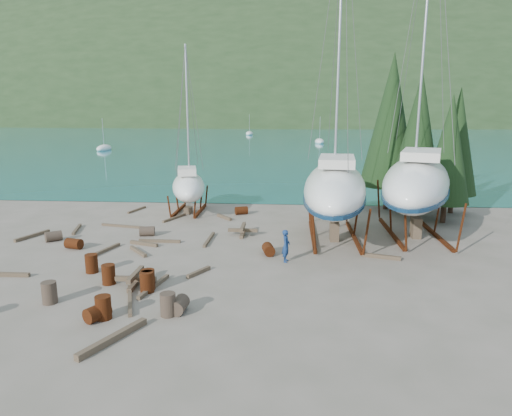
# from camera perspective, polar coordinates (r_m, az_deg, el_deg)

# --- Properties ---
(ground) EXTENTS (600.00, 600.00, 0.00)m
(ground) POSITION_cam_1_polar(r_m,az_deg,el_deg) (22.32, -5.47, -7.47)
(ground) COLOR #665F50
(ground) RESTS_ON ground
(bay_water) EXTENTS (700.00, 700.00, 0.00)m
(bay_water) POSITION_cam_1_polar(r_m,az_deg,el_deg) (335.78, 3.72, 11.11)
(bay_water) COLOR #1A6782
(bay_water) RESTS_ON ground
(far_hill) EXTENTS (800.00, 360.00, 110.00)m
(far_hill) POSITION_cam_1_polar(r_m,az_deg,el_deg) (340.78, 3.73, 11.12)
(far_hill) COLOR #21351A
(far_hill) RESTS_ON ground
(far_house_left) EXTENTS (6.60, 5.60, 5.60)m
(far_house_left) POSITION_cam_1_polar(r_m,az_deg,el_deg) (220.14, -12.77, 10.91)
(far_house_left) COLOR beige
(far_house_left) RESTS_ON ground
(far_house_center) EXTENTS (6.60, 5.60, 5.60)m
(far_house_center) POSITION_cam_1_polar(r_m,az_deg,el_deg) (212.05, -2.18, 11.16)
(far_house_center) COLOR beige
(far_house_center) RESTS_ON ground
(far_house_right) EXTENTS (6.60, 5.60, 5.60)m
(far_house_right) POSITION_cam_1_polar(r_m,az_deg,el_deg) (212.37, 11.61, 10.92)
(far_house_right) COLOR beige
(far_house_right) RESTS_ON ground
(cypress_near_right) EXTENTS (3.60, 3.60, 10.00)m
(cypress_near_right) POSITION_cam_1_polar(r_m,az_deg,el_deg) (33.90, 19.61, 8.70)
(cypress_near_right) COLOR black
(cypress_near_right) RESTS_ON ground
(cypress_mid_right) EXTENTS (3.06, 3.06, 8.50)m
(cypress_mid_right) POSITION_cam_1_polar(r_m,az_deg,el_deg) (32.48, 22.98, 6.76)
(cypress_mid_right) COLOR black
(cypress_mid_right) RESTS_ON ground
(cypress_back_left) EXTENTS (4.14, 4.14, 11.50)m
(cypress_back_left) POSITION_cam_1_polar(r_m,az_deg,el_deg) (35.46, 16.50, 10.45)
(cypress_back_left) COLOR black
(cypress_back_left) RESTS_ON ground
(cypress_far_right) EXTENTS (3.24, 3.24, 9.00)m
(cypress_far_right) POSITION_cam_1_polar(r_m,az_deg,el_deg) (35.78, 23.81, 7.59)
(cypress_far_right) COLOR black
(cypress_far_right) RESTS_ON ground
(moored_boat_left) EXTENTS (2.00, 5.00, 6.05)m
(moored_boat_left) POSITION_cam_1_polar(r_m,az_deg,el_deg) (87.71, -18.46, 7.09)
(moored_boat_left) COLOR white
(moored_boat_left) RESTS_ON ground
(moored_boat_mid) EXTENTS (2.00, 5.00, 6.05)m
(moored_boat_mid) POSITION_cam_1_polar(r_m,az_deg,el_deg) (101.13, 7.94, 8.23)
(moored_boat_mid) COLOR white
(moored_boat_mid) RESTS_ON ground
(moored_boat_far) EXTENTS (2.00, 5.00, 6.05)m
(moored_boat_far) POSITION_cam_1_polar(r_m,az_deg,el_deg) (131.40, -0.84, 9.29)
(moored_boat_far) COLOR white
(moored_boat_far) RESTS_ON ground
(large_sailboat_near) EXTENTS (4.73, 12.28, 18.86)m
(large_sailboat_near) POSITION_cam_1_polar(r_m,az_deg,el_deg) (26.94, 9.83, 2.54)
(large_sailboat_near) COLOR white
(large_sailboat_near) RESTS_ON ground
(large_sailboat_far) EXTENTS (7.41, 13.15, 19.97)m
(large_sailboat_far) POSITION_cam_1_polar(r_m,az_deg,el_deg) (28.75, 19.42, 3.08)
(large_sailboat_far) COLOR white
(large_sailboat_far) RESTS_ON ground
(small_sailboat_shore) EXTENTS (3.97, 7.79, 11.91)m
(small_sailboat_shore) POSITION_cam_1_polar(r_m,az_deg,el_deg) (33.82, -8.44, 2.74)
(small_sailboat_shore) COLOR white
(small_sailboat_shore) RESTS_ON ground
(worker) EXTENTS (0.46, 0.64, 1.65)m
(worker) POSITION_cam_1_polar(r_m,az_deg,el_deg) (22.90, 3.77, -4.74)
(worker) COLOR navy
(worker) RESTS_ON ground
(drum_1) EXTENTS (0.64, 0.92, 0.58)m
(drum_1) POSITION_cam_1_polar(r_m,az_deg,el_deg) (17.83, -9.58, -11.88)
(drum_1) COLOR #2D2823
(drum_1) RESTS_ON ground
(drum_2) EXTENTS (1.00, 0.78, 0.58)m
(drum_2) POSITION_cam_1_polar(r_m,az_deg,el_deg) (26.97, -21.81, -4.16)
(drum_2) COLOR #512C0D
(drum_2) RESTS_ON ground
(drum_3) EXTENTS (0.58, 0.58, 0.88)m
(drum_3) POSITION_cam_1_polar(r_m,az_deg,el_deg) (17.93, -18.54, -11.71)
(drum_3) COLOR #512C0D
(drum_3) RESTS_ON ground
(drum_4) EXTENTS (1.03, 0.86, 0.58)m
(drum_4) POSITION_cam_1_polar(r_m,az_deg,el_deg) (33.06, -1.84, -0.31)
(drum_4) COLOR #512C0D
(drum_4) RESTS_ON ground
(drum_5) EXTENTS (0.58, 0.58, 0.88)m
(drum_5) POSITION_cam_1_polar(r_m,az_deg,el_deg) (17.58, -10.95, -11.76)
(drum_5) COLOR #2D2823
(drum_5) RESTS_ON ground
(drum_6) EXTENTS (0.76, 0.99, 0.58)m
(drum_6) POSITION_cam_1_polar(r_m,az_deg,el_deg) (24.08, 1.57, -5.19)
(drum_6) COLOR #512C0D
(drum_6) RESTS_ON ground
(drum_8) EXTENTS (0.58, 0.58, 0.88)m
(drum_8) POSITION_cam_1_polar(r_m,az_deg,el_deg) (22.85, -19.86, -6.54)
(drum_8) COLOR #512C0D
(drum_8) RESTS_ON ground
(drum_9) EXTENTS (0.97, 0.74, 0.58)m
(drum_9) POSITION_cam_1_polar(r_m,az_deg,el_deg) (28.32, -13.45, -2.83)
(drum_9) COLOR #2D2823
(drum_9) RESTS_ON ground
(drum_10) EXTENTS (0.58, 0.58, 0.88)m
(drum_10) POSITION_cam_1_polar(r_m,az_deg,el_deg) (19.86, -13.48, -8.99)
(drum_10) COLOR #512C0D
(drum_10) RESTS_ON ground
(drum_12) EXTENTS (0.95, 1.05, 0.58)m
(drum_12) POSITION_cam_1_polar(r_m,az_deg,el_deg) (17.95, -19.22, -12.25)
(drum_12) COLOR #512C0D
(drum_12) RESTS_ON ground
(drum_13) EXTENTS (0.58, 0.58, 0.88)m
(drum_13) POSITION_cam_1_polar(r_m,az_deg,el_deg) (21.18, -17.95, -7.90)
(drum_13) COLOR #512C0D
(drum_13) RESTS_ON ground
(drum_14) EXTENTS (0.58, 0.58, 0.88)m
(drum_14) POSITION_cam_1_polar(r_m,az_deg,el_deg) (20.10, -13.35, -8.71)
(drum_14) COLOR #512C0D
(drum_14) RESTS_ON ground
(drum_15) EXTENTS (1.05, 1.01, 0.58)m
(drum_15) POSITION_cam_1_polar(r_m,az_deg,el_deg) (28.96, -23.98, -3.24)
(drum_15) COLOR #2D2823
(drum_15) RESTS_ON ground
(drum_16) EXTENTS (0.58, 0.58, 0.88)m
(drum_16) POSITION_cam_1_polar(r_m,az_deg,el_deg) (20.03, -24.42, -9.61)
(drum_16) COLOR #2D2823
(drum_16) RESTS_ON ground
(timber_0) EXTENTS (0.75, 2.17, 0.14)m
(timber_0) POSITION_cam_1_polar(r_m,az_deg,el_deg) (35.42, -14.67, -0.22)
(timber_0) COLOR brown
(timber_0) RESTS_ON ground
(timber_1) EXTENTS (1.89, 0.74, 0.19)m
(timber_1) POSITION_cam_1_polar(r_m,az_deg,el_deg) (24.41, 15.43, -5.88)
(timber_1) COLOR brown
(timber_1) RESTS_ON ground
(timber_2) EXTENTS (0.98, 2.37, 0.19)m
(timber_2) POSITION_cam_1_polar(r_m,az_deg,el_deg) (30.41, -26.17, -3.12)
(timber_2) COLOR brown
(timber_2) RESTS_ON ground
(timber_3) EXTENTS (1.11, 2.76, 0.15)m
(timber_3) POSITION_cam_1_polar(r_m,az_deg,el_deg) (19.21, -15.49, -11.03)
(timber_3) COLOR brown
(timber_3) RESTS_ON ground
(timber_4) EXTENTS (1.40, 1.58, 0.17)m
(timber_4) POSITION_cam_1_polar(r_m,az_deg,el_deg) (25.21, -14.52, -5.27)
(timber_4) COLOR brown
(timber_4) RESTS_ON ground
(timber_5) EXTENTS (0.67, 2.62, 0.16)m
(timber_5) POSITION_cam_1_polar(r_m,az_deg,el_deg) (20.30, -12.65, -9.55)
(timber_5) COLOR brown
(timber_5) RESTS_ON ground
(timber_6) EXTENTS (1.24, 1.44, 0.19)m
(timber_6) POSITION_cam_1_polar(r_m,az_deg,el_deg) (31.95, -3.99, -1.14)
(timber_6) COLOR brown
(timber_6) RESTS_ON ground
(timber_7) EXTENTS (0.91, 1.41, 0.17)m
(timber_7) POSITION_cam_1_polar(r_m,az_deg,el_deg) (21.60, -7.18, -7.95)
(timber_7) COLOR brown
(timber_7) RESTS_ON ground
(timber_8) EXTENTS (1.78, 0.77, 0.19)m
(timber_8) POSITION_cam_1_polar(r_m,az_deg,el_deg) (26.50, -13.83, -4.34)
(timber_8) COLOR brown
(timber_8) RESTS_ON ground
(timber_9) EXTENTS (1.10, 2.33, 0.15)m
(timber_9) POSITION_cam_1_polar(r_m,az_deg,el_deg) (32.23, -10.16, -1.23)
(timber_9) COLOR brown
(timber_9) RESTS_ON ground
(timber_10) EXTENTS (2.44, 0.22, 0.16)m
(timber_10) POSITION_cam_1_polar(r_m,az_deg,el_deg) (26.86, -11.96, -4.05)
(timber_10) COLOR brown
(timber_10) RESTS_ON ground
(timber_11) EXTENTS (0.21, 2.80, 0.15)m
(timber_11) POSITION_cam_1_polar(r_m,az_deg,el_deg) (26.74, -5.89, -3.93)
(timber_11) COLOR brown
(timber_11) RESTS_ON ground
(timber_12) EXTENTS (0.87, 2.49, 0.17)m
(timber_12) POSITION_cam_1_polar(r_m,az_deg,el_deg) (25.85, -18.44, -5.08)
(timber_12) COLOR brown
(timber_12) RESTS_ON ground
(timber_14) EXTENTS (2.42, 0.22, 0.18)m
(timber_14) POSITION_cam_1_polar(r_m,az_deg,el_deg) (24.12, -28.98, -7.27)
(timber_14) COLOR brown
(timber_14) RESTS_ON ground
(timber_15) EXTENTS (3.25, 0.82, 0.15)m
(timber_15) POSITION_cam_1_polar(r_m,az_deg,el_deg) (30.76, -16.16, -2.19)
(timber_15) COLOR brown
(timber_15) RESTS_ON ground
(timber_16) EXTENTS (1.49, 2.72, 0.23)m
(timber_16) POSITION_cam_1_polar(r_m,az_deg,el_deg) (16.39, -17.43, -15.26)
(timber_16) COLOR brown
(timber_16) RESTS_ON ground
(timber_17) EXTENTS (0.73, 2.27, 0.16)m
(timber_17) POSITION_cam_1_polar(r_m,az_deg,el_deg) (30.91, -21.49, -2.49)
(timber_17) COLOR brown
(timber_17) RESTS_ON ground
(timber_pile_fore) EXTENTS (1.80, 1.80, 0.60)m
(timber_pile_fore) POSITION_cam_1_polar(r_m,az_deg,el_deg) (20.73, -14.81, -8.56)
(timber_pile_fore) COLOR brown
(timber_pile_fore) RESTS_ON ground
(timber_pile_aft) EXTENTS (1.80, 1.80, 0.60)m
(timber_pile_aft) POSITION_cam_1_polar(r_m,az_deg,el_deg) (27.72, -1.67, -2.80)
(timber_pile_aft) COLOR brown
(timber_pile_aft) RESTS_ON ground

